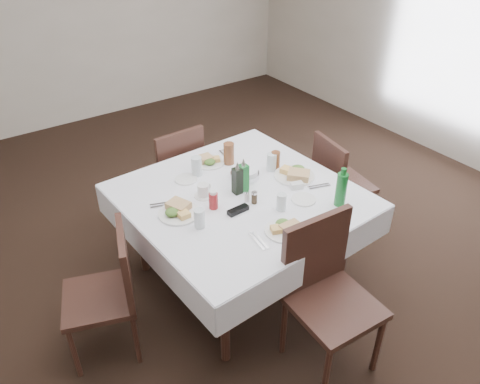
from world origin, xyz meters
The scene contains 33 objects.
ground_plane centered at (0.00, 0.00, 0.00)m, with size 7.00×7.00×0.00m, color black.
room_shell centered at (0.00, 0.00, 1.71)m, with size 6.04×7.04×2.80m.
dining_table centered at (0.01, -0.03, 0.69)m, with size 1.54×1.54×0.76m.
chair_north centered at (-0.01, 0.89, 0.52)m, with size 0.45×0.45×0.91m.
chair_south centered at (0.04, -0.86, 0.56)m, with size 0.49×0.49×0.99m.
chair_east centered at (1.02, 0.02, 0.50)m, with size 0.48×0.48×0.87m.
chair_west centered at (-0.98, -0.09, 0.51)m, with size 0.54×0.54×0.89m.
meal_north centered at (0.06, 0.46, 0.78)m, with size 0.23×0.23×0.05m.
meal_south centered at (0.01, -0.52, 0.78)m, with size 0.25×0.25×0.05m.
meal_east centered at (0.47, -0.07, 0.79)m, with size 0.29×0.29×0.06m.
meal_west centered at (-0.44, 0.02, 0.79)m, with size 0.27×0.27×0.06m.
side_plate_a centered at (-0.20, 0.35, 0.77)m, with size 0.16×0.16×0.01m.
side_plate_b centered at (0.32, -0.33, 0.77)m, with size 0.17×0.17×0.01m.
water_n centered at (-0.09, 0.37, 0.83)m, with size 0.08×0.08×0.14m.
water_s centered at (0.13, -0.33, 0.82)m, with size 0.06×0.06×0.12m.
water_e centered at (0.39, 0.11, 0.83)m, with size 0.07×0.07×0.13m.
water_w centered at (-0.40, -0.18, 0.82)m, with size 0.07×0.07×0.12m.
iced_tea_a centered at (0.19, 0.37, 0.85)m, with size 0.08×0.08×0.17m.
iced_tea_b centered at (0.43, 0.11, 0.83)m, with size 0.07×0.07×0.14m.
bread_basket centered at (0.17, 0.14, 0.79)m, with size 0.21×0.21×0.07m.
oil_cruet_dark centered at (0.01, 0.00, 0.87)m, with size 0.06×0.06×0.24m.
oil_cruet_green centered at (0.07, 0.01, 0.87)m, with size 0.06×0.06×0.25m.
ketchup_bottle centered at (-0.22, -0.06, 0.82)m, with size 0.06×0.06×0.13m.
salt_shaker centered at (0.01, -0.12, 0.80)m, with size 0.03×0.03×0.08m.
pepper_shaker centered at (0.03, -0.17, 0.81)m, with size 0.04×0.04×0.09m.
coffee_mug centered at (-0.20, 0.10, 0.80)m, with size 0.14×0.13×0.09m.
sunglasses centered at (-0.12, -0.19, 0.78)m, with size 0.15×0.05×0.03m.
green_bottle centered at (0.48, -0.50, 0.88)m, with size 0.07×0.07×0.27m.
sugar_caddy centered at (0.38, -0.19, 0.79)m, with size 0.10×0.07×0.04m.
cutlery_n centered at (0.24, 0.48, 0.77)m, with size 0.07×0.19×0.01m.
cutlery_s centered at (-0.19, -0.50, 0.77)m, with size 0.07×0.18×0.01m.
cutlery_e centered at (0.52, -0.27, 0.77)m, with size 0.17×0.09×0.01m.
cutlery_w centered at (-0.46, 0.15, 0.77)m, with size 0.20×0.11×0.01m.
Camera 1 is at (-1.51, -2.20, 2.53)m, focal length 35.00 mm.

